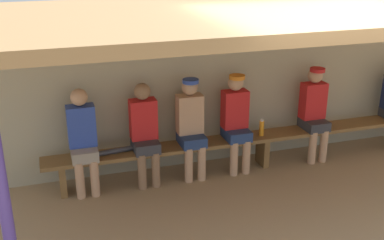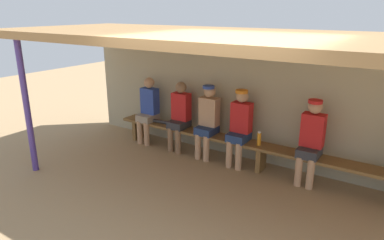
{
  "view_description": "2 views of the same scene",
  "coord_description": "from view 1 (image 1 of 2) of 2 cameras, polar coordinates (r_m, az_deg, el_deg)",
  "views": [
    {
      "loc": [
        -2.8,
        -3.98,
        3.0
      ],
      "look_at": [
        -1.09,
        1.42,
        0.85
      ],
      "focal_mm": 44.4,
      "sensor_mm": 36.0,
      "label": 1
    },
    {
      "loc": [
        2.02,
        -3.62,
        2.63
      ],
      "look_at": [
        -1.14,
        1.15,
        0.81
      ],
      "focal_mm": 32.74,
      "sensor_mm": 36.0,
      "label": 2
    }
  ],
  "objects": [
    {
      "name": "ground_plane",
      "position": [
        5.72,
        15.2,
        -11.66
      ],
      "size": [
        24.0,
        24.0,
        0.0
      ],
      "primitive_type": "plane",
      "color": "#9E7F59"
    },
    {
      "name": "back_wall",
      "position": [
        6.87,
        7.23,
        4.59
      ],
      "size": [
        8.0,
        0.2,
        2.2
      ],
      "primitive_type": "cube",
      "color": "tan",
      "rests_on": "ground"
    },
    {
      "name": "dugout_roof",
      "position": [
        5.5,
        13.52,
        12.52
      ],
      "size": [
        8.0,
        2.8,
        0.12
      ],
      "primitive_type": "cube",
      "color": "#9E7547",
      "rests_on": "back_wall"
    },
    {
      "name": "support_post",
      "position": [
        3.94,
        -21.58,
        -9.65
      ],
      "size": [
        0.1,
        0.1,
        2.2
      ],
      "primitive_type": "cylinder",
      "color": "#4C388C",
      "rests_on": "ground"
    },
    {
      "name": "bench",
      "position": [
        6.73,
        8.54,
        -2.29
      ],
      "size": [
        6.0,
        0.36,
        0.46
      ],
      "color": "brown",
      "rests_on": "ground"
    },
    {
      "name": "player_shirtless_tan",
      "position": [
        5.99,
        -12.99,
        -2.04
      ],
      "size": [
        0.34,
        0.42,
        1.34
      ],
      "color": "gray",
      "rests_on": "ground"
    },
    {
      "name": "player_near_post",
      "position": [
        6.43,
        5.32,
        0.2
      ],
      "size": [
        0.34,
        0.42,
        1.34
      ],
      "color": "navy",
      "rests_on": "ground"
    },
    {
      "name": "player_middle",
      "position": [
        6.08,
        -5.72,
        -1.22
      ],
      "size": [
        0.34,
        0.42,
        1.34
      ],
      "color": "#333338",
      "rests_on": "ground"
    },
    {
      "name": "player_in_white",
      "position": [
        6.22,
        -0.12,
        -0.43
      ],
      "size": [
        0.34,
        0.42,
        1.34
      ],
      "color": "navy",
      "rests_on": "ground"
    },
    {
      "name": "player_leftmost",
      "position": [
        6.97,
        14.49,
        1.25
      ],
      "size": [
        0.34,
        0.42,
        1.34
      ],
      "color": "#333338",
      "rests_on": "ground"
    },
    {
      "name": "water_bottle_clear",
      "position": [
        6.62,
        8.36,
        -0.93
      ],
      "size": [
        0.07,
        0.07,
        0.24
      ],
      "color": "orange",
      "rests_on": "bench"
    },
    {
      "name": "baseball_bat",
      "position": [
        6.12,
        -9.1,
        -3.67
      ],
      "size": [
        0.9,
        0.18,
        0.07
      ],
      "primitive_type": "cylinder",
      "rotation": [
        0.0,
        1.57,
        0.12
      ],
      "color": "#333338",
      "rests_on": "bench"
    }
  ]
}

